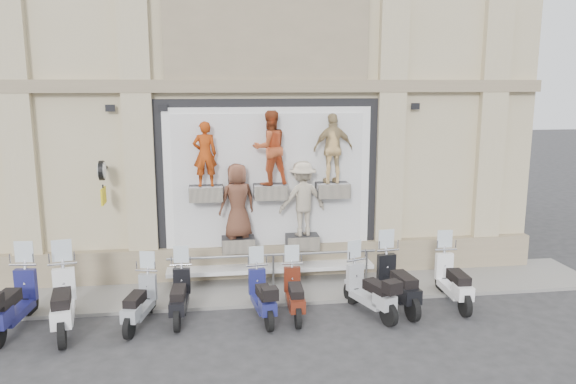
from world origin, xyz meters
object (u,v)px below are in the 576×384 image
guard_rail (273,272)px  scooter_e (262,286)px  scooter_c (139,293)px  clock_sign_bracket (102,177)px  scooter_g (370,281)px  scooter_b (62,291)px  scooter_h (398,273)px  scooter_d (179,286)px  scooter_i (454,271)px  scooter_f (295,284)px  scooter_a (12,291)px

guard_rail → scooter_e: size_ratio=2.88×
scooter_c → scooter_e: (2.53, -0.02, 0.01)m
clock_sign_bracket → scooter_g: clock_sign_bracket is taller
scooter_b → scooter_h: bearing=-8.4°
scooter_d → scooter_g: bearing=-2.1°
scooter_g → scooter_i: (2.03, 0.30, 0.03)m
clock_sign_bracket → scooter_c: size_ratio=0.59×
scooter_g → scooter_h: bearing=-0.3°
scooter_f → scooter_h: 2.33m
scooter_c → scooter_f: bearing=13.6°
scooter_g → scooter_d: bearing=155.3°
clock_sign_bracket → scooter_a: (-1.51, -1.97, -1.96)m
scooter_b → scooter_g: bearing=-10.5°
guard_rail → clock_sign_bracket: (-3.90, 0.47, 2.34)m
scooter_a → scooter_i: (9.33, 0.12, -0.06)m
scooter_f → scooter_e: bearing=-173.7°
clock_sign_bracket → scooter_c: 3.06m
scooter_a → scooter_i: size_ratio=1.08×
scooter_b → scooter_h: 7.03m
scooter_g → scooter_b: bearing=160.0°
guard_rail → scooter_c: bearing=-152.2°
scooter_b → scooter_c: (1.48, 0.10, -0.16)m
scooter_a → scooter_f: size_ratio=1.19×
clock_sign_bracket → scooter_a: clock_sign_bracket is taller
guard_rail → scooter_b: bearing=-159.4°
scooter_e → scooter_d: bearing=165.1°
scooter_h → guard_rail: bearing=144.4°
scooter_a → scooter_b: (0.99, -0.16, 0.02)m
guard_rail → scooter_i: 4.17m
scooter_f → scooter_g: bearing=-3.2°
scooter_a → scooter_e: (5.00, -0.08, -0.13)m
scooter_a → scooter_c: scooter_a is taller
scooter_b → scooter_d: bearing=-2.2°
scooter_e → scooter_c: bearing=172.5°
guard_rail → scooter_c: (-2.94, -1.55, 0.24)m
scooter_e → scooter_i: scooter_i is taller
scooter_a → clock_sign_bracket: bearing=58.6°
scooter_a → scooter_h: (8.02, 0.07, -0.03)m
clock_sign_bracket → scooter_e: bearing=-30.4°
guard_rail → scooter_f: scooter_f is taller
scooter_b → scooter_c: scooter_b is taller
scooter_d → scooter_c: bearing=-161.9°
scooter_c → scooter_e: bearing=12.7°
scooter_c → scooter_h: bearing=14.4°
clock_sign_bracket → scooter_c: clock_sign_bracket is taller
scooter_a → scooter_b: bearing=-2.9°
scooter_a → scooter_g: 7.31m
guard_rail → scooter_a: size_ratio=2.44×
clock_sign_bracket → scooter_h: 7.06m
scooter_b → scooter_h: size_ratio=1.06×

